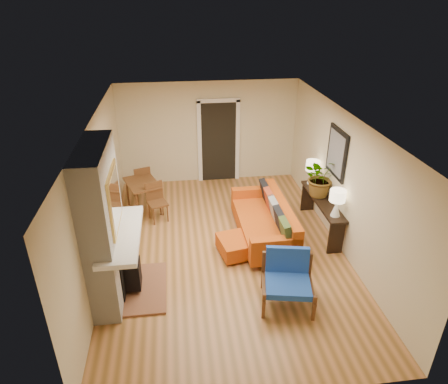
{
  "coord_description": "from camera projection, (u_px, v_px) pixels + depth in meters",
  "views": [
    {
      "loc": [
        -0.86,
        -6.43,
        4.57
      ],
      "look_at": [
        0.0,
        0.2,
        1.15
      ],
      "focal_mm": 32.0,
      "sensor_mm": 36.0,
      "label": 1
    }
  ],
  "objects": [
    {
      "name": "ottoman",
      "position": [
        238.0,
        245.0,
        7.61
      ],
      "size": [
        0.82,
        0.82,
        0.35
      ],
      "color": "silver",
      "rests_on": "ground"
    },
    {
      "name": "houseplant",
      "position": [
        321.0,
        177.0,
        8.14
      ],
      "size": [
        0.89,
        0.82,
        0.83
      ],
      "primitive_type": "imported",
      "rotation": [
        0.0,
        0.0,
        0.26
      ],
      "color": "#1E5919",
      "rests_on": "console_table"
    },
    {
      "name": "lamp_far",
      "position": [
        312.0,
        169.0,
        8.67
      ],
      "size": [
        0.3,
        0.3,
        0.54
      ],
      "color": "white",
      "rests_on": "console_table"
    },
    {
      "name": "room_shell",
      "position": [
        236.0,
        142.0,
        9.69
      ],
      "size": [
        6.5,
        6.5,
        6.5
      ],
      "color": "#C07F49",
      "rests_on": "ground"
    },
    {
      "name": "console_table",
      "position": [
        322.0,
        206.0,
        8.22
      ],
      "size": [
        0.34,
        1.85,
        0.72
      ],
      "color": "black",
      "rests_on": "ground"
    },
    {
      "name": "lamp_near",
      "position": [
        337.0,
        200.0,
        7.41
      ],
      "size": [
        0.3,
        0.3,
        0.54
      ],
      "color": "white",
      "rests_on": "console_table"
    },
    {
      "name": "sofa",
      "position": [
        267.0,
        221.0,
        8.06
      ],
      "size": [
        0.98,
        2.22,
        0.87
      ],
      "color": "silver",
      "rests_on": "ground"
    },
    {
      "name": "fireplace",
      "position": [
        106.0,
        229.0,
        6.18
      ],
      "size": [
        1.09,
        1.68,
        2.6
      ],
      "color": "white",
      "rests_on": "ground"
    },
    {
      "name": "dining_table",
      "position": [
        145.0,
        187.0,
        9.02
      ],
      "size": [
        1.05,
        1.62,
        0.86
      ],
      "color": "brown",
      "rests_on": "ground"
    },
    {
      "name": "blue_chair",
      "position": [
        288.0,
        276.0,
        6.4
      ],
      "size": [
        0.95,
        0.94,
        0.85
      ],
      "color": "brown",
      "rests_on": "ground"
    }
  ]
}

